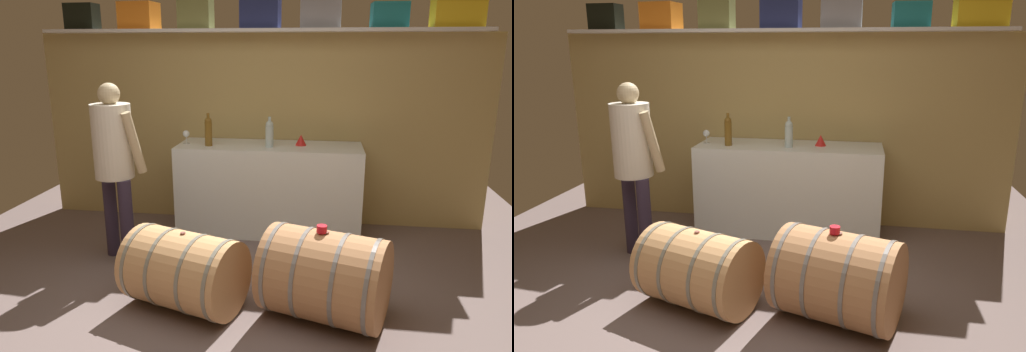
# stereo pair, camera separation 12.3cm
# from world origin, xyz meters

# --- Properties ---
(ground_plane) EXTENTS (5.89, 7.96, 0.02)m
(ground_plane) POSITION_xyz_m (0.00, 0.59, -0.01)
(ground_plane) COLOR #6A5955
(back_wall_panel) EXTENTS (4.69, 0.10, 1.98)m
(back_wall_panel) POSITION_xyz_m (0.00, 2.38, 0.99)
(back_wall_panel) COLOR tan
(back_wall_panel) RESTS_ON ground
(high_shelf_board) EXTENTS (4.31, 0.40, 0.03)m
(high_shelf_board) POSITION_xyz_m (0.00, 2.23, 2.00)
(high_shelf_board) COLOR silver
(high_shelf_board) RESTS_ON back_wall_panel
(toolcase_black) EXTENTS (0.31, 0.21, 0.26)m
(toolcase_black) POSITION_xyz_m (-1.82, 2.23, 2.14)
(toolcase_black) COLOR black
(toolcase_black) RESTS_ON high_shelf_board
(toolcase_orange) EXTENTS (0.37, 0.31, 0.26)m
(toolcase_orange) POSITION_xyz_m (-1.21, 2.23, 2.15)
(toolcase_orange) COLOR orange
(toolcase_orange) RESTS_ON high_shelf_board
(toolcase_olive) EXTENTS (0.32, 0.29, 0.29)m
(toolcase_olive) POSITION_xyz_m (-0.63, 2.23, 2.16)
(toolcase_olive) COLOR olive
(toolcase_olive) RESTS_ON high_shelf_board
(toolcase_navy) EXTENTS (0.38, 0.28, 0.33)m
(toolcase_navy) POSITION_xyz_m (0.02, 2.23, 2.18)
(toolcase_navy) COLOR navy
(toolcase_navy) RESTS_ON high_shelf_board
(toolcase_grey) EXTENTS (0.39, 0.23, 0.27)m
(toolcase_grey) POSITION_xyz_m (0.60, 2.23, 2.15)
(toolcase_grey) COLOR gray
(toolcase_grey) RESTS_ON high_shelf_board
(toolcase_teal) EXTENTS (0.34, 0.26, 0.23)m
(toolcase_teal) POSITION_xyz_m (1.24, 2.23, 2.13)
(toolcase_teal) COLOR #1B7781
(toolcase_teal) RESTS_ON high_shelf_board
(toolcase_yellow) EXTENTS (0.44, 0.29, 0.35)m
(toolcase_yellow) POSITION_xyz_m (1.85, 2.23, 2.19)
(toolcase_yellow) COLOR yellow
(toolcase_yellow) RESTS_ON high_shelf_board
(work_cabinet) EXTENTS (1.82, 0.61, 0.90)m
(work_cabinet) POSITION_xyz_m (0.14, 2.01, 0.45)
(work_cabinet) COLOR white
(work_cabinet) RESTS_ON ground
(wine_bottle_clear) EXTENTS (0.08, 0.08, 0.30)m
(wine_bottle_clear) POSITION_xyz_m (0.15, 1.92, 1.04)
(wine_bottle_clear) COLOR #AFC3C0
(wine_bottle_clear) RESTS_ON work_cabinet
(wine_bottle_amber) EXTENTS (0.07, 0.07, 0.32)m
(wine_bottle_amber) POSITION_xyz_m (-0.45, 1.90, 1.05)
(wine_bottle_amber) COLOR brown
(wine_bottle_amber) RESTS_ON work_cabinet
(wine_glass) EXTENTS (0.07, 0.07, 0.14)m
(wine_glass) POSITION_xyz_m (-0.70, 1.97, 1.00)
(wine_glass) COLOR white
(wine_glass) RESTS_ON work_cabinet
(red_funnel) EXTENTS (0.11, 0.11, 0.11)m
(red_funnel) POSITION_xyz_m (0.45, 2.05, 0.96)
(red_funnel) COLOR red
(red_funnel) RESTS_ON work_cabinet
(wine_barrel_near) EXTENTS (0.97, 0.85, 0.64)m
(wine_barrel_near) POSITION_xyz_m (0.71, 0.43, 0.32)
(wine_barrel_near) COLOR #B17A4D
(wine_barrel_near) RESTS_ON ground
(wine_barrel_far) EXTENTS (0.94, 0.79, 0.58)m
(wine_barrel_far) POSITION_xyz_m (-0.29, 0.43, 0.29)
(wine_barrel_far) COLOR tan
(wine_barrel_far) RESTS_ON ground
(tasting_cup) EXTENTS (0.07, 0.07, 0.05)m
(tasting_cup) POSITION_xyz_m (0.67, 0.43, 0.66)
(tasting_cup) COLOR red
(tasting_cup) RESTS_ON wine_barrel_near
(winemaker_pouring) EXTENTS (0.48, 0.46, 1.56)m
(winemaker_pouring) POSITION_xyz_m (-1.09, 1.15, 0.96)
(winemaker_pouring) COLOR #31273A
(winemaker_pouring) RESTS_ON ground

